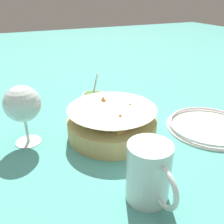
% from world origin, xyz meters
% --- Properties ---
extents(ground_plane, '(4.00, 4.00, 0.00)m').
position_xyz_m(ground_plane, '(0.00, 0.00, 0.00)').
color(ground_plane, teal).
extents(food_basket, '(0.23, 0.23, 0.09)m').
position_xyz_m(food_basket, '(0.03, -0.03, 0.04)').
color(food_basket, tan).
rests_on(food_basket, ground_plane).
extents(sauce_cup, '(0.08, 0.07, 0.12)m').
position_xyz_m(sauce_cup, '(-0.16, -0.01, 0.02)').
color(sauce_cup, '#B7B7BC').
rests_on(sauce_cup, ground_plane).
extents(wine_glass, '(0.09, 0.09, 0.15)m').
position_xyz_m(wine_glass, '(-0.03, -0.24, 0.10)').
color(wine_glass, silver).
rests_on(wine_glass, ground_plane).
extents(beer_mug, '(0.12, 0.08, 0.11)m').
position_xyz_m(beer_mug, '(0.26, -0.07, 0.05)').
color(beer_mug, silver).
rests_on(beer_mug, ground_plane).
extents(side_plate, '(0.24, 0.24, 0.01)m').
position_xyz_m(side_plate, '(0.11, 0.23, 0.01)').
color(side_plate, white).
rests_on(side_plate, ground_plane).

